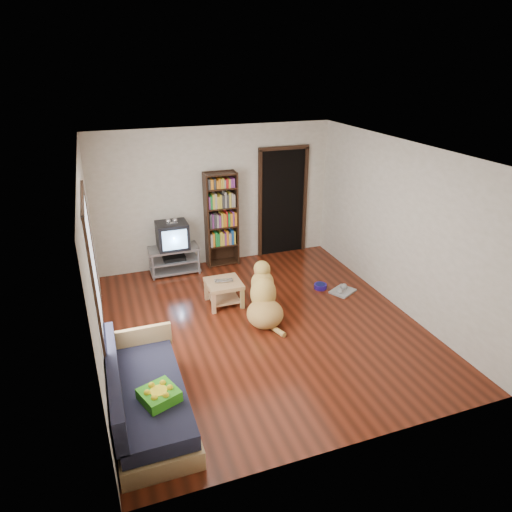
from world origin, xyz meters
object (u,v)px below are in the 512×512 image
object	(u,v)px
bookshelf	(221,214)
laptop	(224,282)
tv_stand	(174,259)
sofa	(146,399)
dog	(264,300)
green_cushion	(159,395)
dog_bowl	(320,286)
grey_rag	(343,291)
crt_tv	(172,235)
coffee_table	(224,288)

from	to	relation	value
bookshelf	laptop	bearing A→B (deg)	-104.62
laptop	tv_stand	bearing A→B (deg)	118.94
bookshelf	sofa	world-z (taller)	bookshelf
bookshelf	dog	size ratio (longest dim) A/B	1.65
green_cushion	dog_bowl	world-z (taller)	green_cushion
green_cushion	grey_rag	distance (m)	4.05
tv_stand	grey_rag	bearing A→B (deg)	-34.34
green_cushion	tv_stand	bearing A→B (deg)	56.84
crt_tv	coffee_table	xyz separation A→B (m)	(0.54, -1.47, -0.46)
sofa	bookshelf	bearing A→B (deg)	62.68
tv_stand	bookshelf	world-z (taller)	bookshelf
crt_tv	bookshelf	world-z (taller)	bookshelf
grey_rag	tv_stand	world-z (taller)	tv_stand
crt_tv	sofa	world-z (taller)	crt_tv
tv_stand	sofa	distance (m)	3.76
green_cushion	sofa	bearing A→B (deg)	94.96
sofa	grey_rag	bearing A→B (deg)	27.99
laptop	tv_stand	xyz separation A→B (m)	(-0.54, 1.48, -0.14)
green_cushion	coffee_table	xyz separation A→B (m)	(1.39, 2.43, -0.20)
green_cushion	tv_stand	xyz separation A→B (m)	(0.85, 3.89, -0.21)
sofa	coffee_table	world-z (taller)	sofa
dog_bowl	laptop	bearing A→B (deg)	179.40
coffee_table	crt_tv	bearing A→B (deg)	110.07
laptop	grey_rag	distance (m)	2.08
dog_bowl	coffee_table	world-z (taller)	coffee_table
grey_rag	coffee_table	xyz separation A→B (m)	(-2.02, 0.30, 0.27)
laptop	dog_bowl	size ratio (longest dim) A/B	1.34
bookshelf	grey_rag	bearing A→B (deg)	-48.82
bookshelf	dog	bearing A→B (deg)	-89.00
crt_tv	coffee_table	distance (m)	1.64
grey_rag	green_cushion	bearing A→B (deg)	-147.96
grey_rag	crt_tv	bearing A→B (deg)	145.33
bookshelf	green_cushion	bearing A→B (deg)	-114.33
laptop	grey_rag	xyz separation A→B (m)	(2.02, -0.27, -0.40)
laptop	dog_bowl	world-z (taller)	laptop
tv_stand	coffee_table	bearing A→B (deg)	-69.65
green_cushion	tv_stand	distance (m)	3.98
dog_bowl	crt_tv	size ratio (longest dim) A/B	0.38
coffee_table	dog_bowl	bearing A→B (deg)	-1.60
dog_bowl	grey_rag	distance (m)	0.39
laptop	crt_tv	size ratio (longest dim) A/B	0.51
green_cushion	sofa	world-z (taller)	sofa
dog_bowl	dog	distance (m)	1.43
tv_stand	bookshelf	bearing A→B (deg)	5.63
grey_rag	coffee_table	distance (m)	2.06
sofa	green_cushion	bearing A→B (deg)	-64.21
sofa	crt_tv	bearing A→B (deg)	75.07
crt_tv	bookshelf	xyz separation A→B (m)	(0.95, 0.07, 0.26)
tv_stand	crt_tv	distance (m)	0.47
tv_stand	bookshelf	xyz separation A→B (m)	(0.95, 0.09, 0.73)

